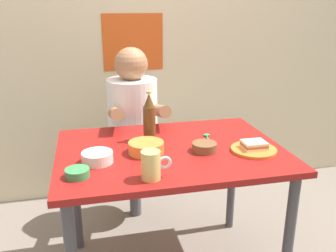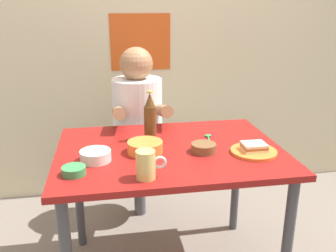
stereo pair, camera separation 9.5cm
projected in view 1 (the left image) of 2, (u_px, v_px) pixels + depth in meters
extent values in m
cube|color=beige|center=(137.00, 22.00, 2.57)|extent=(4.40, 0.08, 2.60)
cube|color=#CC4C19|center=(133.00, 42.00, 2.57)|extent=(0.43, 0.01, 0.40)
cube|color=maroon|center=(170.00, 151.00, 1.78)|extent=(1.10, 0.80, 0.03)
cylinder|color=#3F3F44|center=(288.00, 242.00, 1.69)|extent=(0.05, 0.05, 0.71)
cylinder|color=#3F3F44|center=(76.00, 195.00, 2.11)|extent=(0.05, 0.05, 0.71)
cylinder|color=#3F3F44|center=(232.00, 178.00, 2.32)|extent=(0.05, 0.05, 0.71)
cylinder|color=#4C4C51|center=(135.00, 188.00, 2.51)|extent=(0.08, 0.08, 0.41)
cylinder|color=brown|center=(134.00, 158.00, 2.44)|extent=(0.34, 0.34, 0.04)
cylinder|color=white|center=(133.00, 119.00, 2.35)|extent=(0.32, 0.32, 0.52)
sphere|color=#A0704C|center=(131.00, 64.00, 2.24)|extent=(0.21, 0.21, 0.21)
cylinder|color=#A0704C|center=(115.00, 114.00, 2.05)|extent=(0.07, 0.31, 0.14)
cylinder|color=#A0704C|center=(160.00, 111.00, 2.11)|extent=(0.07, 0.31, 0.14)
cylinder|color=orange|center=(254.00, 150.00, 1.74)|extent=(0.22, 0.22, 0.01)
cube|color=beige|center=(254.00, 147.00, 1.74)|extent=(0.11, 0.09, 0.01)
cube|color=#9E592D|center=(254.00, 145.00, 1.74)|extent=(0.11, 0.09, 0.01)
cube|color=beige|center=(254.00, 143.00, 1.73)|extent=(0.11, 0.09, 0.01)
cylinder|color=#D1BC66|center=(151.00, 165.00, 1.45)|extent=(0.08, 0.08, 0.12)
torus|color=silver|center=(165.00, 163.00, 1.46)|extent=(0.06, 0.01, 0.06)
cylinder|color=#593819|center=(149.00, 124.00, 1.86)|extent=(0.06, 0.06, 0.18)
cone|color=#593819|center=(149.00, 100.00, 1.82)|extent=(0.05, 0.05, 0.07)
cylinder|color=#BFB74C|center=(149.00, 92.00, 1.81)|extent=(0.03, 0.03, 0.01)
cylinder|color=silver|center=(97.00, 157.00, 1.61)|extent=(0.14, 0.14, 0.05)
cylinder|color=tan|center=(97.00, 155.00, 1.61)|extent=(0.11, 0.11, 0.02)
cylinder|color=orange|center=(146.00, 147.00, 1.72)|extent=(0.17, 0.17, 0.05)
cylinder|color=#B25B2D|center=(146.00, 145.00, 1.71)|extent=(0.14, 0.14, 0.02)
cylinder|color=brown|center=(204.00, 147.00, 1.74)|extent=(0.12, 0.12, 0.04)
cylinder|color=brown|center=(204.00, 145.00, 1.74)|extent=(0.10, 0.10, 0.02)
cylinder|color=#388C4C|center=(77.00, 173.00, 1.48)|extent=(0.10, 0.10, 0.03)
cylinder|color=#5B643A|center=(77.00, 171.00, 1.47)|extent=(0.08, 0.08, 0.02)
cylinder|color=#26A559|center=(208.00, 139.00, 1.90)|extent=(0.03, 0.11, 0.01)
ellipsoid|color=#26A559|center=(206.00, 135.00, 1.95)|extent=(0.04, 0.02, 0.01)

